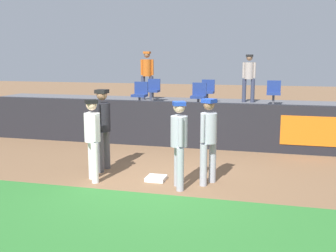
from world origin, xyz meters
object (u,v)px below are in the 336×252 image
Objects in this scene: seat_front_center at (199,94)px; spectator_capped at (249,75)px; player_fielder_home at (93,134)px; player_coach_visitor at (179,139)px; spectator_hooded at (147,72)px; seat_front_left at (140,93)px; first_base at (156,178)px; player_umpire at (103,124)px; seat_back_center at (208,90)px; player_runner_visitor at (208,135)px; seat_back_right at (274,91)px; seat_back_left at (153,89)px.

spectator_capped is (1.41, 2.44, 0.53)m from seat_front_center.
player_coach_visitor is at bearing 51.75° from player_fielder_home.
spectator_hooded reaches higher than player_coach_visitor.
seat_front_left is 0.45× the size of spectator_hooded.
first_base is 0.21× the size of player_umpire.
first_base is 0.48× the size of seat_front_left.
seat_back_center is 1.63m from spectator_capped.
spectator_capped reaches higher than player_runner_visitor.
seat_back_center is at bearing 89.55° from first_base.
seat_back_center is (1.32, 6.84, 0.41)m from player_fielder_home.
seat_back_center is (-2.30, -0.00, -0.00)m from seat_back_right.
player_coach_visitor is at bearing -84.01° from seat_front_center.
player_fielder_home is 0.92× the size of player_umpire.
player_runner_visitor is 2.09× the size of seat_back_right.
player_runner_visitor reaches higher than first_base.
seat_back_left is 0.91m from spectator_hooded.
first_base is 0.48× the size of seat_back_right.
player_coach_visitor is at bearing -69.44° from seat_back_left.
player_coach_visitor is at bearing -33.66° from first_base.
seat_front_left is 2.48m from spectator_hooded.
player_coach_visitor is 0.93× the size of spectator_hooded.
seat_back_center is (0.00, 1.80, 0.00)m from seat_front_center.
player_fielder_home is 5.10m from seat_front_left.
seat_back_right is 0.45× the size of spectator_hooded.
player_umpire is 6.24m from seat_back_center.
player_runner_visitor is 1.01× the size of player_coach_visitor.
seat_back_right is at bearing 171.83° from spectator_hooded.
seat_front_center and seat_back_right have the same top height.
seat_back_center is at bearing 29.53° from spectator_capped.
player_umpire is at bearing -82.92° from seat_front_left.
seat_front_left reaches higher than player_runner_visitor.
spectator_capped is at bearing -156.28° from player_runner_visitor.
seat_front_left is 0.48× the size of spectator_capped.
seat_front_left is at bearing -170.23° from player_umpire.
spectator_hooded reaches higher than player_umpire.
seat_back_right reaches higher than first_base.
player_coach_visitor is at bearing 110.32° from spectator_hooded.
first_base is at bearing -146.00° from player_coach_visitor.
seat_back_center is (2.05, -0.00, -0.00)m from seat_back_left.
seat_back_left and seat_back_right have the same top height.
player_runner_visitor is 0.95× the size of spectator_hooded.
spectator_hooded is at bearing 173.42° from seat_back_right.
player_runner_visitor reaches higher than player_fielder_home.
player_coach_visitor is at bearing 88.53° from spectator_capped.
spectator_hooded is at bearing -168.51° from player_umpire.
player_umpire is (-1.38, 0.43, 1.04)m from first_base.
first_base is 5.24m from seat_front_left.
first_base is 6.93m from seat_back_left.
player_coach_visitor is at bearing -24.09° from player_runner_visitor.
seat_back_center is at bearing 132.02° from player_fielder_home.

